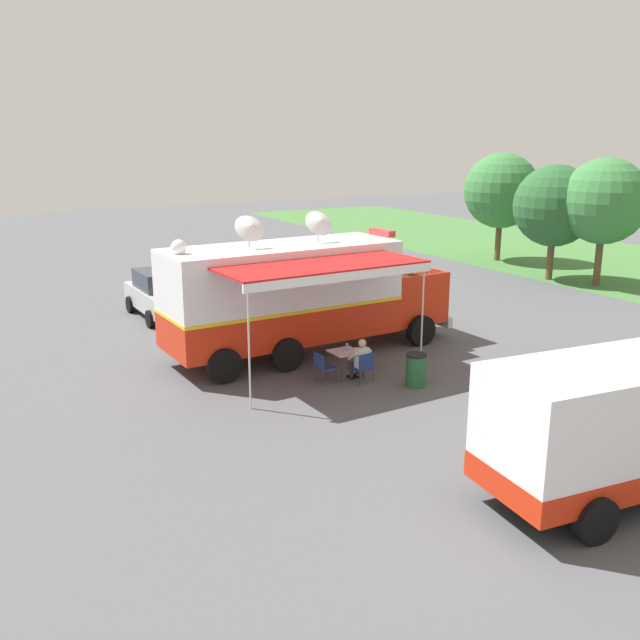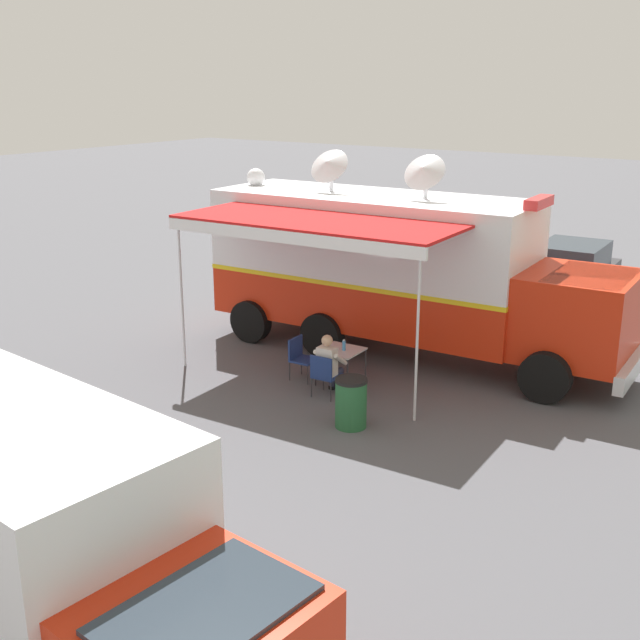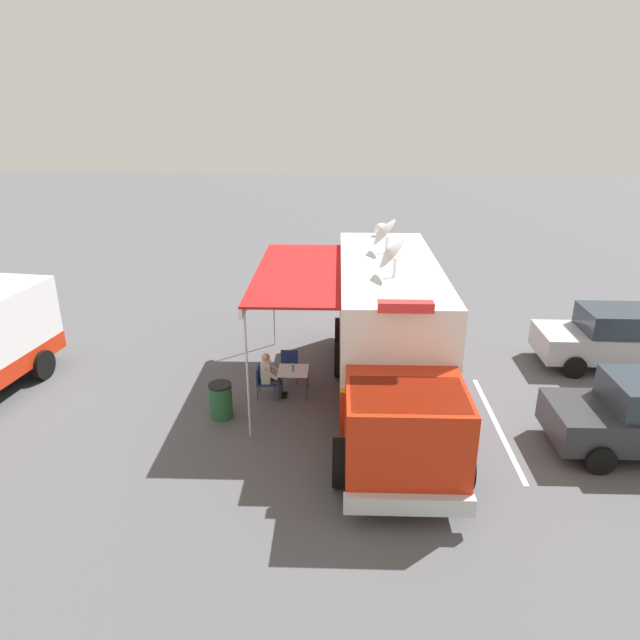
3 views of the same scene
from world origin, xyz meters
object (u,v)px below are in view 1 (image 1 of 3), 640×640
seated_responder (360,359)px  support_truck (639,425)px  folding_chair_at_table (364,366)px  car_far_corner (283,287)px  trash_bin (416,370)px  car_behind_truck (162,294)px  command_truck (304,293)px  folding_table (345,353)px  folding_chair_beside_table (322,365)px  water_bottle (347,347)px

seated_responder → support_truck: size_ratio=0.18×
folding_chair_at_table → car_far_corner: car_far_corner is taller
seated_responder → support_truck: bearing=9.1°
trash_bin → car_behind_truck: car_behind_truck is taller
folding_chair_at_table → car_behind_truck: car_behind_truck is taller
command_truck → folding_chair_at_table: 3.56m
command_truck → support_truck: (10.89, 1.40, -0.56)m
car_behind_truck → car_far_corner: (1.03, 4.58, 0.00)m
folding_table → support_truck: size_ratio=0.12×
folding_table → trash_bin: bearing=37.8°
folding_chair_beside_table → car_behind_truck: (-9.40, -1.71, 0.37)m
water_bottle → car_behind_truck: size_ratio=0.05×
folding_table → car_far_corner: bearing=166.1°
seated_responder → car_behind_truck: size_ratio=0.29×
folding_chair_at_table → command_truck: bearing=-177.3°
water_bottle → folding_table: bearing=-88.1°
water_bottle → car_behind_truck: (-9.18, -2.63, 0.05)m
seated_responder → car_behind_truck: car_behind_truck is taller
folding_chair_at_table → folding_chair_beside_table: bearing=-120.4°
car_far_corner → command_truck: bearing=-19.7°
support_truck → car_behind_truck: support_truck is taller
support_truck → car_behind_truck: size_ratio=1.64×
command_truck → support_truck: bearing=7.3°
command_truck → car_behind_truck: size_ratio=2.26×
command_truck → support_truck: command_truck is taller
folding_chair_beside_table → seated_responder: bearing=68.3°
command_truck → car_far_corner: size_ratio=2.24×
car_behind_truck → car_far_corner: same height
folding_chair_at_table → car_behind_truck: size_ratio=0.20×
water_bottle → folding_chair_beside_table: (0.22, -0.92, -0.32)m
folding_chair_at_table → car_behind_truck: bearing=-164.9°
folding_table → water_bottle: (-0.00, 0.07, 0.16)m
water_bottle → seated_responder: seated_responder is taller
folding_table → car_behind_truck: bearing=-164.4°
car_far_corner → folding_chair_beside_table: bearing=-18.9°
seated_responder → folding_chair_at_table: bearing=2.4°
command_truck → trash_bin: size_ratio=10.53×
car_far_corner → support_truck: bearing=-2.2°
command_truck → car_behind_truck: bearing=-159.3°
support_truck → water_bottle: bearing=-171.2°
trash_bin → car_far_corner: size_ratio=0.21×
command_truck → folding_chair_beside_table: size_ratio=11.01×
command_truck → trash_bin: command_truck is taller
folding_chair_beside_table → trash_bin: 2.57m
water_bottle → support_truck: 8.56m
car_far_corner → car_behind_truck: bearing=-102.6°
car_behind_truck → car_far_corner: 4.70m
command_truck → folding_chair_at_table: size_ratio=11.01×
folding_chair_at_table → support_truck: size_ratio=0.12×
folding_table → support_truck: (8.44, 1.38, 0.71)m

